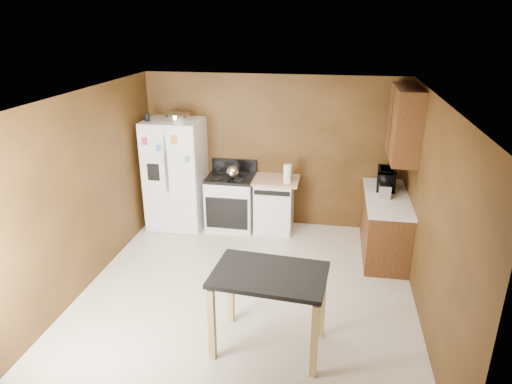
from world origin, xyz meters
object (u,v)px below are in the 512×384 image
(refrigerator, at_px, (176,174))
(dishwasher, at_px, (274,204))
(pen_cup, at_px, (147,117))
(microwave, at_px, (386,179))
(island, at_px, (269,285))
(gas_range, at_px, (231,201))
(roasting_pan, at_px, (178,116))
(toaster, at_px, (385,190))
(paper_towel, at_px, (287,174))
(green_canister, at_px, (289,175))
(kettle, at_px, (232,172))

(refrigerator, height_order, dishwasher, refrigerator)
(pen_cup, bearing_deg, dishwasher, 6.18)
(microwave, xyz_separation_m, dishwasher, (-1.72, 0.15, -0.58))
(pen_cup, distance_m, island, 3.72)
(gas_range, relative_size, island, 0.91)
(roasting_pan, relative_size, toaster, 1.47)
(roasting_pan, xyz_separation_m, paper_towel, (1.78, -0.12, -0.81))
(roasting_pan, bearing_deg, green_canister, 2.30)
(refrigerator, distance_m, gas_range, 1.01)
(gas_range, bearing_deg, paper_towel, -6.84)
(island, bearing_deg, roasting_pan, 123.58)
(roasting_pan, bearing_deg, paper_towel, -3.69)
(microwave, bearing_deg, island, 157.82)
(kettle, distance_m, dishwasher, 0.87)
(toaster, xyz_separation_m, refrigerator, (-3.29, 0.42, -0.10))
(green_canister, xyz_separation_m, gas_range, (-0.95, -0.07, -0.49))
(pen_cup, distance_m, paper_towel, 2.36)
(microwave, distance_m, island, 3.08)
(roasting_pan, relative_size, gas_range, 0.35)
(pen_cup, xyz_separation_m, green_canister, (2.22, 0.27, -0.91))
(toaster, height_order, microwave, microwave)
(toaster, xyz_separation_m, microwave, (0.05, 0.36, 0.04))
(toaster, bearing_deg, green_canister, 159.53)
(dishwasher, xyz_separation_m, island, (0.34, -2.89, 0.31))
(kettle, relative_size, toaster, 0.79)
(pen_cup, relative_size, island, 0.10)
(kettle, xyz_separation_m, island, (1.01, -2.77, -0.24))
(roasting_pan, relative_size, kettle, 1.87)
(microwave, bearing_deg, dishwasher, 89.45)
(microwave, relative_size, gas_range, 0.45)
(island, bearing_deg, toaster, 61.02)
(paper_towel, height_order, refrigerator, refrigerator)
(paper_towel, xyz_separation_m, toaster, (1.44, -0.37, -0.04))
(kettle, height_order, microwave, microwave)
(dishwasher, relative_size, island, 0.74)
(pen_cup, bearing_deg, kettle, 4.02)
(gas_range, bearing_deg, island, -69.68)
(paper_towel, xyz_separation_m, microwave, (1.50, -0.01, 0.00))
(toaster, bearing_deg, gas_range, 169.33)
(green_canister, relative_size, microwave, 0.24)
(pen_cup, height_order, paper_towel, pen_cup)
(paper_towel, bearing_deg, green_canister, 86.69)
(kettle, bearing_deg, roasting_pan, 173.60)
(green_canister, distance_m, microwave, 1.50)
(gas_range, relative_size, dishwasher, 1.24)
(pen_cup, distance_m, toaster, 3.77)
(pen_cup, bearing_deg, gas_range, 8.56)
(green_canister, xyz_separation_m, island, (0.11, -2.94, -0.19))
(toaster, height_order, refrigerator, refrigerator)
(roasting_pan, distance_m, gas_range, 1.62)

